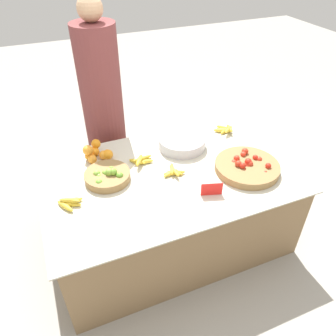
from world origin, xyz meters
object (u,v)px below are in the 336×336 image
object	(u,v)px
lime_bowl	(108,176)
vendor_person	(104,112)
tomato_basket	(247,167)
metal_bowl	(182,142)
price_sign	(212,189)

from	to	relation	value
lime_bowl	vendor_person	distance (m)	0.78
tomato_basket	lime_bowl	bearing A→B (deg)	163.88
metal_bowl	price_sign	world-z (taller)	price_sign
metal_bowl	lime_bowl	bearing A→B (deg)	-164.15
lime_bowl	price_sign	xyz separation A→B (m)	(0.60, -0.42, 0.01)
lime_bowl	metal_bowl	world-z (taller)	lime_bowl
metal_bowl	vendor_person	bearing A→B (deg)	130.93
tomato_basket	vendor_person	bearing A→B (deg)	127.84
price_sign	vendor_person	size ratio (longest dim) A/B	0.08
tomato_basket	metal_bowl	xyz separation A→B (m)	(-0.31, 0.47, 0.01)
metal_bowl	price_sign	distance (m)	0.61
lime_bowl	vendor_person	size ratio (longest dim) A/B	0.19
tomato_basket	price_sign	world-z (taller)	tomato_basket
tomato_basket	metal_bowl	distance (m)	0.56
tomato_basket	price_sign	bearing A→B (deg)	-159.23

